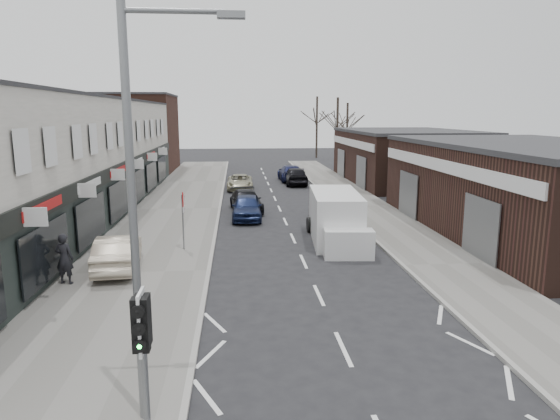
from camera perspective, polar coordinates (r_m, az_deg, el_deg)
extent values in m
plane|color=black|center=(12.18, 9.31, -19.57)|extent=(160.00, 160.00, 0.00)
cube|color=slate|center=(32.96, -11.84, 0.07)|extent=(5.50, 64.00, 0.12)
cube|color=slate|center=(33.80, 9.70, 0.42)|extent=(3.50, 64.00, 0.12)
cube|color=silver|center=(31.64, -24.91, 5.23)|extent=(8.00, 41.00, 7.10)
cube|color=#41251C|center=(56.22, -16.14, 8.34)|extent=(8.00, 10.00, 8.00)
cube|color=#331E17|center=(28.82, 27.07, 1.97)|extent=(10.00, 18.00, 4.50)
cube|color=#331E17|center=(46.86, 14.14, 5.85)|extent=(10.00, 16.00, 4.50)
cylinder|color=slate|center=(9.47, -15.17, -18.08)|extent=(0.12, 0.12, 3.00)
cube|color=silver|center=(9.01, -15.51, -12.22)|extent=(0.05, 0.55, 1.10)
cube|color=black|center=(8.90, -15.65, -12.52)|extent=(0.28, 0.22, 0.95)
sphere|color=#0CE533|center=(8.92, -15.69, -14.60)|extent=(0.18, 0.18, 0.18)
cube|color=black|center=(9.12, -15.37, -11.93)|extent=(0.26, 0.20, 0.90)
cylinder|color=slate|center=(9.76, -16.41, -1.54)|extent=(0.16, 0.16, 8.00)
cylinder|color=slate|center=(9.57, -12.05, 21.35)|extent=(1.80, 0.10, 0.10)
cube|color=slate|center=(9.50, -5.60, 21.30)|extent=(0.50, 0.22, 0.12)
cylinder|color=slate|center=(22.79, -11.02, -1.37)|extent=(0.07, 0.07, 2.50)
cube|color=white|center=(22.66, -10.95, 0.12)|extent=(0.04, 0.45, 0.25)
cube|color=white|center=(24.54, 6.31, -0.75)|extent=(2.60, 5.44, 2.41)
cube|color=white|center=(21.72, 7.85, -3.89)|extent=(2.19, 1.09, 1.26)
cylinder|color=black|center=(22.78, 4.74, -3.71)|extent=(0.25, 0.80, 0.80)
cylinder|color=black|center=(23.18, 9.53, -3.57)|extent=(0.25, 0.80, 0.80)
cylinder|color=black|center=(26.32, 3.40, -1.68)|extent=(0.25, 0.80, 0.80)
cylinder|color=black|center=(26.67, 7.57, -1.59)|extent=(0.25, 0.80, 0.80)
imported|color=#B3A58F|center=(20.65, -18.05, -4.59)|extent=(1.87, 4.33, 1.38)
imported|color=black|center=(19.52, -23.41, -5.14)|extent=(0.76, 0.59, 1.86)
imported|color=#162147|center=(29.53, -3.80, 0.33)|extent=(1.83, 4.28, 1.44)
imported|color=black|center=(31.99, -3.90, 1.05)|extent=(2.26, 4.71, 1.32)
imported|color=#A49E83|center=(41.09, -4.60, 3.19)|extent=(2.11, 4.48, 1.24)
imported|color=silver|center=(30.03, 5.03, 0.33)|extent=(1.71, 3.97, 1.27)
imported|color=black|center=(43.88, 1.77, 3.94)|extent=(1.88, 4.64, 1.58)
imported|color=#141840|center=(46.36, 1.22, 4.25)|extent=(2.18, 5.12, 1.47)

